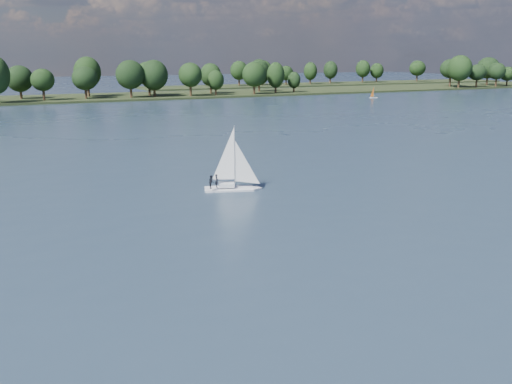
{
  "coord_description": "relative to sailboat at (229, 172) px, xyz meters",
  "views": [
    {
      "loc": [
        -22.14,
        -8.13,
        15.77
      ],
      "look_at": [
        2.28,
        41.36,
        2.5
      ],
      "focal_mm": 40.0,
      "sensor_mm": 36.0,
      "label": 1
    }
  ],
  "objects": [
    {
      "name": "ground",
      "position": [
        -4.35,
        47.28,
        -2.28
      ],
      "size": [
        700.0,
        700.0,
        0.0
      ],
      "primitive_type": "plane",
      "color": "#233342",
      "rests_on": "ground"
    },
    {
      "name": "far_shore",
      "position": [
        -4.35,
        159.28,
        -2.28
      ],
      "size": [
        660.0,
        40.0,
        1.5
      ],
      "primitive_type": "cube",
      "color": "black",
      "rests_on": "ground"
    },
    {
      "name": "far_shore_back",
      "position": [
        155.65,
        207.28,
        -2.28
      ],
      "size": [
        220.0,
        30.0,
        1.4
      ],
      "primitive_type": "cube",
      "color": "black",
      "rests_on": "ground"
    },
    {
      "name": "sailboat",
      "position": [
        0.0,
        0.0,
        0.0
      ],
      "size": [
        6.44,
        3.6,
        8.17
      ],
      "rotation": [
        0.0,
        0.0,
        -0.32
      ],
      "color": "silver",
      "rests_on": "ground"
    },
    {
      "name": "dinghy_orange",
      "position": [
        110.26,
        115.42,
        -1.2
      ],
      "size": [
        2.9,
        1.21,
        4.59
      ],
      "rotation": [
        0.0,
        0.0,
        -0.03
      ],
      "color": "white",
      "rests_on": "ground"
    },
    {
      "name": "treeline",
      "position": [
        -11.68,
        156.33,
        5.8
      ],
      "size": [
        562.58,
        74.32,
        17.15
      ],
      "color": "black",
      "rests_on": "ground"
    }
  ]
}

